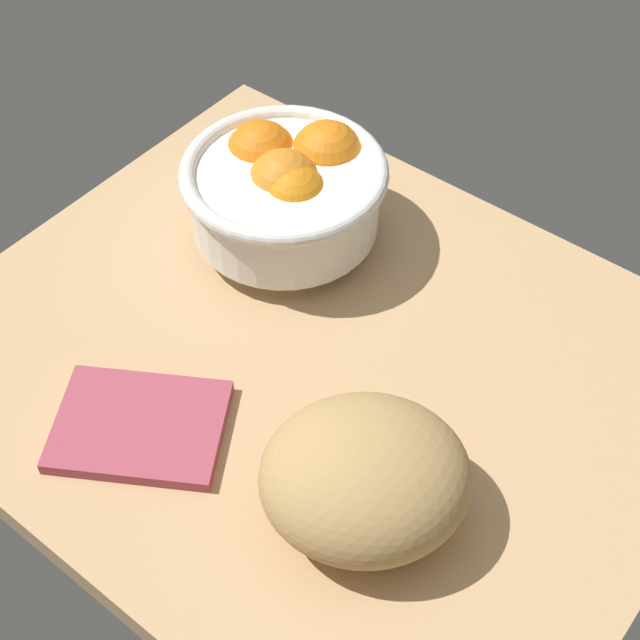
{
  "coord_description": "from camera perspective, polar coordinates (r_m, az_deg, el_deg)",
  "views": [
    {
      "loc": [
        32.63,
        -41.08,
        64.98
      ],
      "look_at": [
        -0.04,
        0.25,
        5.0
      ],
      "focal_mm": 53.31,
      "sensor_mm": 36.0,
      "label": 1
    }
  ],
  "objects": [
    {
      "name": "napkin_folded",
      "position": [
        0.8,
        -10.78,
        -6.28
      ],
      "size": [
        17.13,
        15.95,
        1.17
      ],
      "primitive_type": "cube",
      "rotation": [
        0.0,
        0.0,
        0.54
      ],
      "color": "#AC4658",
      "rests_on": "ground"
    },
    {
      "name": "ground_plane",
      "position": [
        0.85,
        -0.08,
        -3.02
      ],
      "size": [
        64.97,
        53.82,
        3.0
      ],
      "primitive_type": "cube",
      "color": "tan"
    },
    {
      "name": "bread_loaf",
      "position": [
        0.71,
        2.73,
        -9.42
      ],
      "size": [
        21.34,
        21.21,
        9.23
      ],
      "primitive_type": "ellipsoid",
      "rotation": [
        0.0,
        0.0,
        0.73
      ],
      "color": "tan",
      "rests_on": "ground"
    },
    {
      "name": "fruit_bowl",
      "position": [
        0.9,
        -1.99,
        7.99
      ],
      "size": [
        19.5,
        19.5,
        10.45
      ],
      "color": "white",
      "rests_on": "ground"
    }
  ]
}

